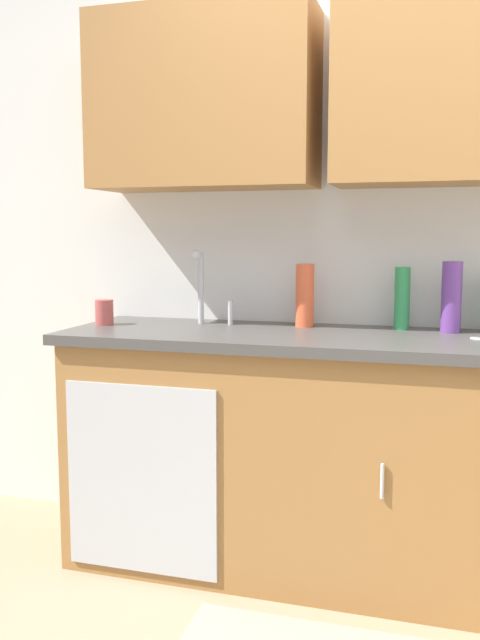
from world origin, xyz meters
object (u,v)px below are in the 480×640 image
bottle_soap (452,297)px  cup_by_sink (104,312)px  bottle_water_short (402,298)px  bottle_dish_liquid (305,295)px  sink (198,332)px

bottle_soap → cup_by_sink: bottle_soap is taller
bottle_water_short → bottle_dish_liquid: bottle_dish_liquid is taller
bottle_water_short → bottle_soap: 0.19m
bottle_water_short → bottle_dish_liquid: bearing=-176.0°
sink → bottle_dish_liquid: size_ratio=1.95×
sink → bottle_soap: 1.00m
bottle_dish_liquid → cup_by_sink: 0.84m
sink → bottle_water_short: size_ratio=2.02×
bottle_dish_liquid → bottle_soap: bearing=-0.8°
cup_by_sink → bottle_soap: bearing=7.1°
bottle_dish_liquid → cup_by_sink: bearing=-167.5°
bottle_dish_liquid → cup_by_sink: size_ratio=2.43×
cup_by_sink → bottle_water_short: bearing=9.8°
sink → cup_by_sink: size_ratio=4.75×
bottle_soap → cup_by_sink: (-1.38, -0.17, -0.08)m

